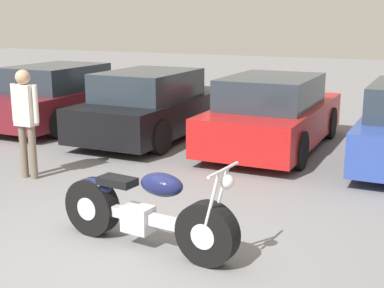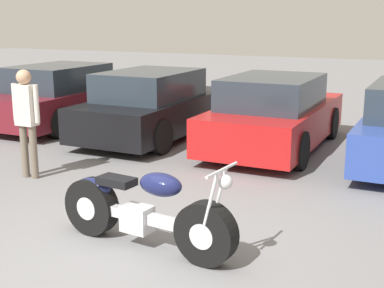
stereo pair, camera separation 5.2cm
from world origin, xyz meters
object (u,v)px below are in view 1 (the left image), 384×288
Objects in this scene: motorcycle at (144,212)px; person_standing at (25,114)px; parked_car_red at (273,114)px; parked_car_maroon at (63,97)px; parked_car_black at (153,106)px.

motorcycle is 3.48m from person_standing.
parked_car_red is 2.46× the size of person_standing.
motorcycle is 0.53× the size of parked_car_red.
motorcycle is 1.30× the size of person_standing.
parked_car_maroon and parked_car_black have the same top height.
parked_car_maroon is 2.46× the size of person_standing.
parked_car_red is at bearing 90.68° from motorcycle.
person_standing is (2.30, -3.80, 0.37)m from parked_car_maroon.
parked_car_black is at bearing -5.98° from parked_car_maroon.
parked_car_maroon is 5.29m from parked_car_red.
parked_car_black is at bearing -177.69° from parked_car_red.
person_standing is at bearing -58.77° from parked_car_maroon.
motorcycle is at bearing -26.93° from person_standing.
person_standing is (-3.05, 1.55, 0.62)m from motorcycle.
parked_car_maroon is 1.00× the size of parked_car_black.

